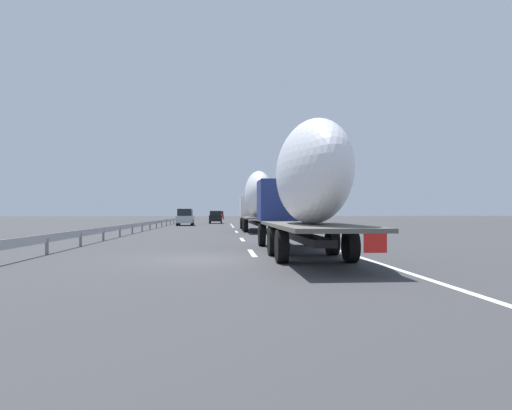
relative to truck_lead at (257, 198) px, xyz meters
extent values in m
plane|color=#38383A|center=(17.48, 3.60, -2.76)|extent=(260.00, 260.00, 0.00)
cube|color=white|center=(-20.52, 1.80, -2.75)|extent=(3.20, 0.20, 0.01)
cube|color=white|center=(-11.80, 1.80, -2.75)|extent=(3.20, 0.20, 0.01)
cube|color=white|center=(-1.31, 1.80, -2.75)|extent=(3.20, 0.20, 0.01)
cube|color=white|center=(10.69, 1.80, -2.75)|extent=(3.20, 0.20, 0.01)
cube|color=white|center=(16.88, 1.80, -2.75)|extent=(3.20, 0.20, 0.01)
cube|color=white|center=(22.58, 1.80, -2.75)|extent=(3.20, 0.20, 0.01)
cube|color=white|center=(22.48, -1.90, -2.75)|extent=(110.00, 0.20, 0.01)
cube|color=silver|center=(5.12, 0.00, -0.61)|extent=(2.40, 2.50, 1.90)
cube|color=black|center=(6.22, 0.00, -0.11)|extent=(0.08, 2.12, 0.80)
cube|color=#262628|center=(2.04, 0.00, -2.09)|extent=(11.35, 0.70, 0.24)
cube|color=#59544C|center=(-1.05, 0.00, -1.62)|extent=(9.94, 2.50, 0.12)
ellipsoid|color=white|center=(-0.97, 0.00, 0.32)|extent=(7.67, 2.20, 3.76)
cube|color=red|center=(-5.99, -0.69, -1.86)|extent=(0.04, 0.56, 0.56)
cylinder|color=black|center=(5.12, 1.10, -2.24)|extent=(1.04, 0.30, 1.04)
cylinder|color=black|center=(5.12, -1.10, -2.24)|extent=(1.04, 0.30, 1.04)
cylinder|color=black|center=(0.15, 1.10, -2.24)|extent=(1.04, 0.35, 1.04)
cylinder|color=black|center=(0.15, -1.10, -2.24)|extent=(1.04, 0.35, 1.04)
cylinder|color=black|center=(-2.25, 1.10, -2.24)|extent=(1.04, 0.35, 1.04)
cylinder|color=black|center=(-2.25, -1.10, -2.24)|extent=(1.04, 0.35, 1.04)
cube|color=navy|center=(-16.88, 0.00, -0.61)|extent=(2.40, 2.50, 1.90)
cube|color=black|center=(-15.78, 0.00, -0.11)|extent=(0.08, 2.12, 0.80)
cube|color=#262628|center=(-19.85, 0.00, -2.09)|extent=(10.94, 0.70, 0.24)
cube|color=#59544C|center=(-22.82, 0.00, -1.62)|extent=(9.49, 2.50, 0.12)
ellipsoid|color=white|center=(-23.16, 0.00, 0.15)|extent=(6.94, 2.20, 3.42)
cube|color=red|center=(-27.53, -0.69, -1.86)|extent=(0.04, 0.56, 0.56)
cylinder|color=black|center=(-16.88, 1.10, -2.24)|extent=(1.04, 0.30, 1.04)
cylinder|color=black|center=(-16.88, -1.10, -2.24)|extent=(1.04, 0.30, 1.04)
cylinder|color=black|center=(-21.62, 1.10, -2.24)|extent=(1.04, 0.35, 1.04)
cylinder|color=black|center=(-21.62, -1.10, -2.24)|extent=(1.04, 0.35, 1.04)
cylinder|color=black|center=(-24.02, 1.10, -2.24)|extent=(1.04, 0.35, 1.04)
cylinder|color=black|center=(-24.02, -1.10, -2.24)|extent=(1.04, 0.35, 1.04)
cube|color=black|center=(26.46, 3.90, -2.02)|extent=(4.16, 1.79, 0.84)
cube|color=black|center=(26.15, 3.90, -1.28)|extent=(2.29, 1.57, 0.63)
cylinder|color=black|center=(27.75, 4.69, -2.44)|extent=(0.64, 0.22, 0.64)
cylinder|color=black|center=(27.75, 3.11, -2.44)|extent=(0.64, 0.22, 0.64)
cylinder|color=black|center=(25.17, 4.69, -2.44)|extent=(0.64, 0.22, 0.64)
cylinder|color=black|center=(25.17, 3.11, -2.44)|extent=(0.64, 0.22, 0.64)
cube|color=red|center=(68.50, 3.51, -2.02)|extent=(4.44, 1.78, 0.84)
cube|color=black|center=(68.17, 3.51, -1.25)|extent=(2.44, 1.57, 0.70)
cylinder|color=black|center=(69.88, 4.30, -2.44)|extent=(0.64, 0.22, 0.64)
cylinder|color=black|center=(69.88, 2.72, -2.44)|extent=(0.64, 0.22, 0.64)
cylinder|color=black|center=(67.13, 4.30, -2.44)|extent=(0.64, 0.22, 0.64)
cylinder|color=black|center=(67.13, 2.72, -2.44)|extent=(0.64, 0.22, 0.64)
cube|color=#ADB2B7|center=(17.04, 7.41, -2.02)|extent=(4.56, 1.89, 0.84)
cube|color=black|center=(16.70, 7.41, -1.18)|extent=(2.51, 1.67, 0.84)
cylinder|color=black|center=(18.45, 8.25, -2.44)|extent=(0.64, 0.22, 0.64)
cylinder|color=black|center=(18.45, 6.56, -2.44)|extent=(0.64, 0.22, 0.64)
cylinder|color=black|center=(15.63, 8.25, -2.44)|extent=(0.64, 0.22, 0.64)
cylinder|color=black|center=(15.63, 6.56, -2.44)|extent=(0.64, 0.22, 0.64)
cylinder|color=gray|center=(20.81, -3.10, -1.64)|extent=(0.10, 0.10, 2.24)
cube|color=#2D569E|center=(20.81, -3.10, -0.16)|extent=(0.06, 0.90, 0.70)
cylinder|color=#472D19|center=(21.17, -7.57, -1.77)|extent=(0.25, 0.25, 1.97)
cone|color=#1E5B23|center=(21.17, -7.57, 2.06)|extent=(3.86, 3.86, 5.69)
cylinder|color=#472D19|center=(30.77, -7.55, -2.05)|extent=(0.27, 0.27, 1.42)
cone|color=#286B2D|center=(30.77, -7.55, 1.15)|extent=(3.83, 3.83, 4.98)
cylinder|color=#472D19|center=(33.21, -6.90, -2.02)|extent=(0.24, 0.24, 1.47)
cone|color=#286B2D|center=(33.21, -6.90, 1.21)|extent=(3.51, 3.51, 4.99)
cylinder|color=#472D19|center=(24.96, -9.73, -1.90)|extent=(0.28, 0.28, 1.71)
cone|color=#194C1E|center=(24.96, -9.73, 0.95)|extent=(3.06, 3.06, 4.00)
cube|color=#9EA0A5|center=(20.48, 9.60, -2.16)|extent=(94.00, 0.06, 0.32)
cube|color=slate|center=(-20.39, 9.60, -2.46)|extent=(0.10, 0.10, 0.60)
cube|color=slate|center=(-16.30, 9.60, -2.46)|extent=(0.10, 0.10, 0.60)
cube|color=slate|center=(-12.22, 9.60, -2.46)|extent=(0.10, 0.10, 0.60)
cube|color=slate|center=(-8.13, 9.60, -2.46)|extent=(0.10, 0.10, 0.60)
cube|color=slate|center=(-4.04, 9.60, -2.46)|extent=(0.10, 0.10, 0.60)
cube|color=slate|center=(0.05, 9.60, -2.46)|extent=(0.10, 0.10, 0.60)
cube|color=slate|center=(4.13, 9.60, -2.46)|extent=(0.10, 0.10, 0.60)
cube|color=slate|center=(8.22, 9.60, -2.46)|extent=(0.10, 0.10, 0.60)
cube|color=slate|center=(12.31, 9.60, -2.46)|extent=(0.10, 0.10, 0.60)
cube|color=slate|center=(16.39, 9.60, -2.46)|extent=(0.10, 0.10, 0.60)
cube|color=slate|center=(20.48, 9.60, -2.46)|extent=(0.10, 0.10, 0.60)
cube|color=slate|center=(24.57, 9.60, -2.46)|extent=(0.10, 0.10, 0.60)
cube|color=slate|center=(28.65, 9.60, -2.46)|extent=(0.10, 0.10, 0.60)
cube|color=slate|center=(32.74, 9.60, -2.46)|extent=(0.10, 0.10, 0.60)
cube|color=slate|center=(36.83, 9.60, -2.46)|extent=(0.10, 0.10, 0.60)
cube|color=slate|center=(40.92, 9.60, -2.46)|extent=(0.10, 0.10, 0.60)
cube|color=slate|center=(45.00, 9.60, -2.46)|extent=(0.10, 0.10, 0.60)
cube|color=slate|center=(49.09, 9.60, -2.46)|extent=(0.10, 0.10, 0.60)
cube|color=slate|center=(53.18, 9.60, -2.46)|extent=(0.10, 0.10, 0.60)
cube|color=slate|center=(57.26, 9.60, -2.46)|extent=(0.10, 0.10, 0.60)
cube|color=slate|center=(61.35, 9.60, -2.46)|extent=(0.10, 0.10, 0.60)
cube|color=slate|center=(65.44, 9.60, -2.46)|extent=(0.10, 0.10, 0.60)
camera|label=1|loc=(-38.10, 2.96, -1.17)|focal=31.75mm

